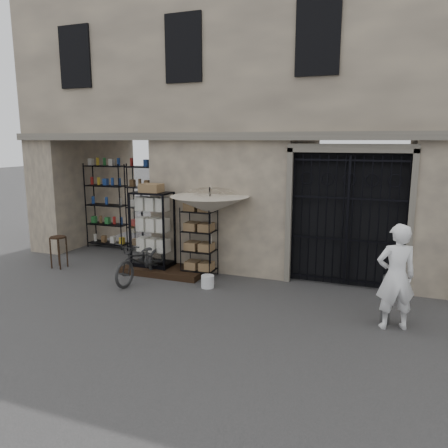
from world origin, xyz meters
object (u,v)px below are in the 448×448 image
at_px(wire_rack, 199,243).
at_px(wooden_stool, 59,251).
at_px(market_umbrella, 210,200).
at_px(steel_bollard, 386,300).
at_px(shopkeeper, 392,328).
at_px(white_bucket, 208,281).
at_px(display_cabinet, 153,233).
at_px(bicycle, 142,280).

distance_m(wire_rack, wooden_stool, 3.66).
xyz_separation_m(wire_rack, market_umbrella, (0.30, -0.05, 1.02)).
bearing_deg(wooden_stool, wire_rack, 9.95).
distance_m(wooden_stool, steel_bollard, 7.76).
bearing_deg(shopkeeper, white_bucket, -32.91).
xyz_separation_m(white_bucket, wooden_stool, (-4.09, 0.06, 0.29)).
bearing_deg(market_umbrella, steel_bollard, -18.14).
bearing_deg(white_bucket, wire_rack, 126.00).
bearing_deg(wire_rack, steel_bollard, 3.53).
height_order(display_cabinet, wooden_stool, display_cabinet).
relative_size(white_bucket, steel_bollard, 0.32).
xyz_separation_m(wire_rack, steel_bollard, (4.15, -1.31, -0.37)).
distance_m(wire_rack, bicycle, 1.57).
bearing_deg(wooden_stool, bicycle, -3.43).
height_order(display_cabinet, market_umbrella, market_umbrella).
distance_m(wire_rack, steel_bollard, 4.37).
bearing_deg(steel_bollard, wooden_stool, 174.94).
bearing_deg(wooden_stool, market_umbrella, 8.47).
distance_m(wooden_stool, shopkeeper, 7.91).
height_order(bicycle, steel_bollard, bicycle).
xyz_separation_m(display_cabinet, market_umbrella, (1.49, 0.03, 0.87)).
relative_size(wire_rack, market_umbrella, 0.65).
height_order(white_bucket, wooden_stool, wooden_stool).
distance_m(white_bucket, bicycle, 1.60).
distance_m(display_cabinet, bicycle, 1.19).
height_order(steel_bollard, shopkeeper, steel_bollard).
height_order(wire_rack, market_umbrella, market_umbrella).
bearing_deg(shopkeeper, wooden_stool, -27.33).
height_order(wire_rack, shopkeeper, wire_rack).
bearing_deg(bicycle, display_cabinet, 103.19).
height_order(bicycle, shopkeeper, bicycle).
bearing_deg(bicycle, white_bucket, 8.09).
height_order(market_umbrella, shopkeeper, market_umbrella).
xyz_separation_m(display_cabinet, shopkeeper, (5.47, -1.39, -0.96)).
bearing_deg(bicycle, shopkeeper, -2.42).
bearing_deg(display_cabinet, steel_bollard, -29.86).
relative_size(display_cabinet, wooden_stool, 2.43).
xyz_separation_m(wire_rack, shopkeeper, (4.27, -1.47, -0.81)).
relative_size(wooden_stool, steel_bollard, 0.92).
bearing_deg(steel_bollard, shopkeeper, -51.72).
relative_size(wire_rack, shopkeeper, 0.91).
distance_m(display_cabinet, wooden_stool, 2.51).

